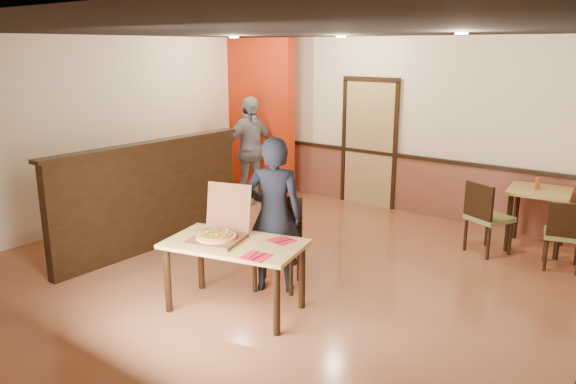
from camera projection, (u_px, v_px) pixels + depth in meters
The scene contains 24 objects.
floor at pixel (279, 279), 6.57m from camera, with size 7.00×7.00×0.00m, color #AB6542.
ceiling at pixel (278, 30), 5.87m from camera, with size 7.00×7.00×0.00m, color black.
wall_back at pixel (416, 127), 8.91m from camera, with size 7.00×7.00×0.00m, color #FFF0C7.
wall_left at pixel (94, 133), 8.29m from camera, with size 7.00×7.00×0.00m, color #FFF0C7.
wainscot_back at pixel (411, 185), 9.12m from camera, with size 7.00×0.04×0.90m, color brown.
chair_rail_back at pixel (413, 157), 8.99m from camera, with size 7.00×0.06×0.06m, color black.
back_door at pixel (369, 144), 9.44m from camera, with size 0.90×0.06×2.10m, color tan.
booth_partition at pixel (151, 195), 7.41m from camera, with size 0.20×3.10×1.44m.
red_accent_panel at pixel (257, 117), 10.24m from camera, with size 1.60×0.20×2.78m, color #A8270C.
spot_a at pixel (234, 37), 8.61m from camera, with size 0.14×0.14×0.02m, color #FFF1B2.
spot_b at pixel (341, 37), 8.27m from camera, with size 0.14×0.14×0.02m, color #FFF1B2.
spot_c at pixel (462, 33), 6.20m from camera, with size 0.14×0.14×0.02m, color #FFF1B2.
main_table at pixel (235, 252), 5.65m from camera, with size 1.52×1.09×0.74m.
diner_chair at pixel (279, 238), 6.30m from camera, with size 0.66×0.66×1.00m.
side_chair_left at pixel (486, 215), 7.26m from camera, with size 0.63×0.63×0.96m.
side_chair_right at pixel (564, 233), 6.72m from camera, with size 0.52×0.52×0.87m.
side_table at pixel (538, 203), 7.42m from camera, with size 0.85×0.85×0.81m.
diner at pixel (274, 215), 6.08m from camera, with size 0.63×0.41×1.73m, color black.
passerby at pixel (250, 150), 9.62m from camera, with size 1.07×0.45×1.83m, color gray.
pizza_box at pixel (219, 233), 5.68m from camera, with size 0.65×0.71×0.53m.
pizza at pixel (216, 236), 5.63m from camera, with size 0.41×0.41×0.03m, color #D88C4E.
napkin_near at pixel (256, 256), 5.23m from camera, with size 0.28×0.28×0.01m.
napkin_far at pixel (282, 241), 5.65m from camera, with size 0.27×0.27×0.01m.
condiment at pixel (537, 184), 7.36m from camera, with size 0.06×0.06×0.15m, color brown.
Camera 1 is at (3.80, -4.78, 2.63)m, focal length 35.00 mm.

